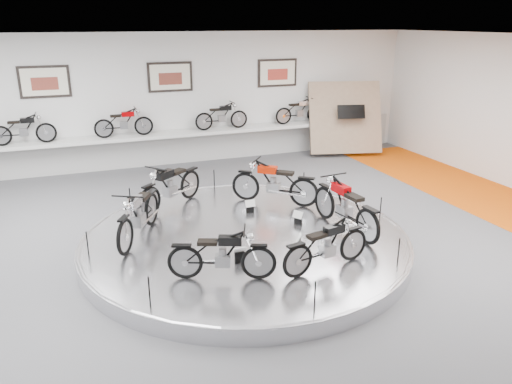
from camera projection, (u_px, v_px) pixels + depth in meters
name	position (u px, v px, depth m)	size (l,w,h in m)	color
floor	(251.00, 255.00, 9.68)	(16.00, 16.00, 0.00)	#4E4E51
ceiling	(250.00, 40.00, 8.37)	(16.00, 16.00, 0.00)	white
wall_back	(171.00, 100.00, 15.21)	(16.00, 16.00, 0.00)	silver
dado_band	(174.00, 147.00, 15.66)	(15.68, 0.04, 1.10)	#BCBCBA
display_platform	(246.00, 242.00, 9.89)	(6.40, 6.40, 0.30)	silver
platform_rim	(245.00, 236.00, 9.85)	(6.40, 6.40, 0.10)	#B2B2BA
shelf	(175.00, 134.00, 15.27)	(11.00, 0.55, 0.10)	silver
poster_left	(45.00, 82.00, 13.77)	(1.35, 0.06, 0.88)	white
poster_center	(170.00, 77.00, 14.95)	(1.35, 0.06, 0.88)	white
poster_right	(277.00, 73.00, 16.12)	(1.35, 0.06, 0.88)	white
display_panel	(345.00, 118.00, 16.54)	(2.40, 0.12, 2.40)	#9D8469
shelf_bike_a	(24.00, 131.00, 13.72)	(1.22, 0.42, 0.73)	black
shelf_bike_b	(124.00, 124.00, 14.63)	(1.22, 0.42, 0.73)	#980004
shelf_bike_c	(222.00, 118.00, 15.64)	(1.22, 0.42, 0.73)	black
shelf_bike_d	(299.00, 112.00, 16.55)	(1.22, 0.42, 0.73)	#BABBC0
bike_a	(274.00, 182.00, 11.36)	(1.75, 0.62, 1.03)	#BA1B02
bike_b	(170.00, 185.00, 11.12)	(1.78, 0.63, 1.05)	black
bike_c	(138.00, 214.00, 9.51)	(1.76, 0.62, 1.04)	#BABBC0
bike_d	(222.00, 254.00, 8.02)	(1.50, 0.53, 0.88)	black
bike_e	(327.00, 245.00, 8.36)	(1.51, 0.53, 0.89)	black
bike_f	(345.00, 205.00, 9.89)	(1.81, 0.64, 1.06)	#980004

